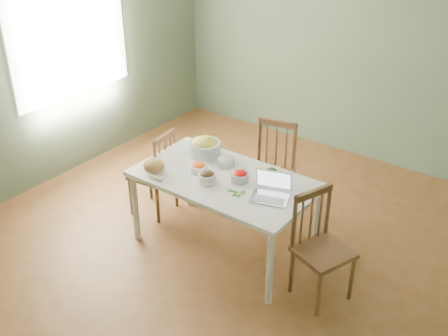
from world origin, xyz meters
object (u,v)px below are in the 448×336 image
Objects in this scene: chair_left at (152,172)px; laptop at (270,188)px; dining_table at (224,213)px; bowl_squash at (205,146)px; chair_far at (269,173)px; chair_right at (324,250)px; bread_boule at (154,166)px.

laptop reaches higher than chair_left.
bowl_squash is (-0.42, 0.25, 0.47)m from dining_table.
chair_far is at bearing 103.38° from laptop.
bowl_squash is 1.00× the size of laptop.
chair_far reaches higher than dining_table.
chair_far is at bearing 73.18° from chair_right.
dining_table is at bearing -104.14° from chair_far.
laptop is at bearing -69.74° from chair_far.
chair_left is 2.04m from chair_right.
chair_left is 0.98× the size of chair_right.
bowl_squash reaches higher than bread_boule.
bowl_squash is at bearing 143.04° from laptop.
chair_right reaches higher than dining_table.
chair_far is (0.03, 0.73, 0.12)m from dining_table.
chair_far is 1.05× the size of chair_right.
chair_right is at bearing 77.42° from chair_left.
laptop is at bearing 75.97° from chair_left.
chair_right is at bearing 7.94° from bread_boule.
laptop is at bearing 11.65° from bread_boule.
chair_right is at bearing -11.96° from bowl_squash.
chair_right is (2.04, -0.14, 0.01)m from chair_left.
chair_left is 2.98× the size of laptop.
dining_table is 5.25× the size of bowl_squash.
bread_boule is 0.57m from bowl_squash.
bowl_squash is at bearing 148.86° from dining_table.
chair_far reaches higher than chair_left.
chair_far is 0.74m from bowl_squash.
chair_far is 1.08× the size of chair_left.
dining_table is at bearing 76.69° from chair_left.
dining_table is 5.23× the size of laptop.
bread_boule is at bearing -107.06° from bowl_squash.
chair_left is (-0.98, 0.08, 0.08)m from dining_table.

